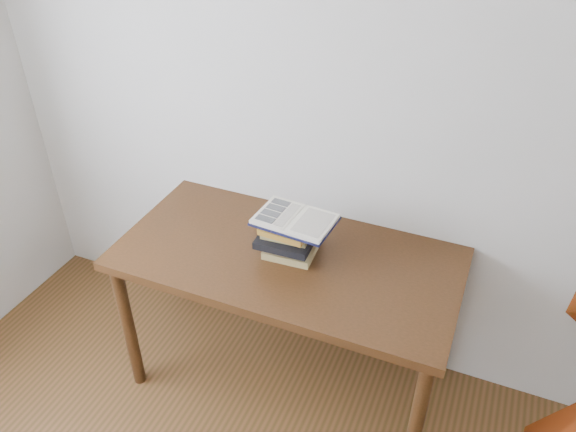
% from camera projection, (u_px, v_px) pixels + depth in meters
% --- Properties ---
extents(desk, '(1.50, 0.75, 0.81)m').
position_uv_depth(desk, '(287.00, 272.00, 2.51)').
color(desk, '#452511').
rests_on(desk, ground).
extents(book_stack, '(0.25, 0.20, 0.19)m').
position_uv_depth(book_stack, '(288.00, 237.00, 2.42)').
color(book_stack, '#968A4D').
rests_on(book_stack, desk).
extents(open_book, '(0.34, 0.25, 0.03)m').
position_uv_depth(open_book, '(295.00, 220.00, 2.34)').
color(open_book, black).
rests_on(open_book, book_stack).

